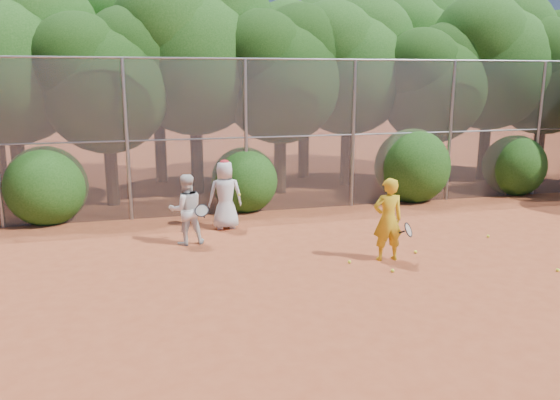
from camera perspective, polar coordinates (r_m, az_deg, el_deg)
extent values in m
plane|color=brown|center=(9.52, 9.81, -9.38)|extent=(80.00, 80.00, 0.00)
cylinder|color=gray|center=(14.08, -15.70, 5.95)|extent=(0.09, 0.09, 4.00)
cylinder|color=gray|center=(14.35, -3.57, 6.52)|extent=(0.09, 0.09, 4.00)
cylinder|color=gray|center=(15.21, 7.66, 6.79)|extent=(0.09, 0.09, 4.00)
cylinder|color=gray|center=(16.58, 17.37, 6.81)|extent=(0.09, 0.09, 4.00)
cylinder|color=gray|center=(18.34, 25.41, 6.69)|extent=(0.09, 0.09, 4.00)
cylinder|color=gray|center=(14.49, 0.32, 14.53)|extent=(20.00, 0.05, 0.05)
cylinder|color=gray|center=(14.57, 0.31, 6.64)|extent=(20.00, 0.04, 0.04)
cube|color=slate|center=(14.57, 0.31, 6.64)|extent=(20.00, 0.02, 4.00)
cylinder|color=black|center=(16.97, -25.64, 3.74)|extent=(0.38, 0.38, 2.52)
sphere|color=#184210|center=(16.81, -26.47, 12.07)|extent=(4.03, 4.03, 4.03)
sphere|color=#184210|center=(17.11, -23.80, 15.69)|extent=(3.23, 3.23, 3.23)
cylinder|color=black|center=(16.00, -17.22, 3.32)|extent=(0.36, 0.36, 2.17)
sphere|color=black|center=(15.81, -17.74, 10.93)|extent=(3.47, 3.47, 3.47)
sphere|color=black|center=(16.15, -15.36, 14.19)|extent=(2.78, 2.78, 2.78)
sphere|color=black|center=(15.60, -20.25, 13.30)|extent=(2.60, 2.60, 2.60)
cylinder|color=black|center=(17.03, -8.70, 5.12)|extent=(0.39, 0.39, 2.66)
sphere|color=#184210|center=(16.89, -9.01, 13.92)|extent=(4.26, 4.26, 4.26)
sphere|color=#184210|center=(17.47, -6.38, 17.45)|extent=(3.40, 3.40, 3.40)
sphere|color=#184210|center=(16.55, -11.67, 16.79)|extent=(3.19, 3.19, 3.19)
cylinder|color=black|center=(16.92, 0.01, 4.56)|extent=(0.37, 0.37, 2.27)
sphere|color=black|center=(16.74, 0.01, 12.13)|extent=(3.64, 3.64, 3.64)
sphere|color=black|center=(17.30, 2.11, 15.16)|extent=(2.91, 2.91, 2.91)
sphere|color=black|center=(16.33, -1.97, 14.66)|extent=(2.73, 2.73, 2.73)
cylinder|color=black|center=(18.44, 6.94, 5.42)|extent=(0.38, 0.38, 2.45)
sphere|color=#184210|center=(18.29, 7.15, 12.90)|extent=(3.92, 3.92, 3.92)
sphere|color=#184210|center=(18.98, 9.07, 15.80)|extent=(3.14, 3.14, 3.14)
sphere|color=#184210|center=(17.79, 5.46, 15.48)|extent=(2.94, 2.94, 2.94)
cylinder|color=black|center=(18.65, 15.25, 4.61)|extent=(0.36, 0.36, 2.10)
sphere|color=black|center=(18.48, 15.63, 10.93)|extent=(3.36, 3.36, 3.36)
sphere|color=black|center=(19.11, 17.06, 13.41)|extent=(2.69, 2.69, 2.69)
sphere|color=black|center=(17.97, 14.51, 13.10)|extent=(2.52, 2.52, 2.52)
cylinder|color=black|center=(20.46, 20.58, 5.63)|extent=(0.39, 0.39, 2.59)
sphere|color=#184210|center=(20.34, 21.15, 12.73)|extent=(4.14, 4.14, 4.14)
sphere|color=#184210|center=(21.20, 22.60, 15.40)|extent=(3.32, 3.32, 3.32)
sphere|color=#184210|center=(19.70, 20.11, 15.25)|extent=(3.11, 3.11, 3.11)
cylinder|color=black|center=(21.46, 25.40, 5.13)|extent=(0.37, 0.37, 2.31)
sphere|color=black|center=(21.32, 25.99, 11.16)|extent=(3.70, 3.70, 3.70)
sphere|color=black|center=(22.10, 27.10, 13.47)|extent=(2.96, 2.96, 2.96)
sphere|color=black|center=(20.70, 25.30, 13.26)|extent=(2.77, 2.77, 2.77)
sphere|color=#184210|center=(19.56, -25.71, 15.61)|extent=(3.36, 3.36, 3.36)
cylinder|color=black|center=(19.13, -12.42, 6.01)|extent=(0.40, 0.40, 2.80)
sphere|color=#184210|center=(19.02, -12.83, 14.25)|extent=(4.48, 4.48, 4.48)
sphere|color=#184210|center=(19.58, -10.30, 17.59)|extent=(3.58, 3.58, 3.58)
sphere|color=#184210|center=(18.72, -15.43, 16.89)|extent=(3.36, 3.36, 3.36)
cylinder|color=black|center=(19.60, 2.49, 6.04)|extent=(0.38, 0.38, 2.52)
sphere|color=#184210|center=(19.46, 2.56, 13.28)|extent=(4.03, 4.03, 4.03)
sphere|color=#184210|center=(20.13, 4.52, 16.11)|extent=(3.23, 3.23, 3.23)
sphere|color=#184210|center=(19.00, 0.75, 15.74)|extent=(3.02, 3.02, 3.02)
cylinder|color=black|center=(21.87, 13.43, 6.69)|extent=(0.40, 0.40, 2.73)
sphere|color=#184210|center=(21.77, 13.80, 13.71)|extent=(4.37, 4.37, 4.37)
sphere|color=#184210|center=(22.62, 15.44, 16.34)|extent=(3.49, 3.49, 3.49)
sphere|color=#184210|center=(21.16, 12.47, 16.18)|extent=(3.28, 3.28, 3.28)
sphere|color=#184210|center=(14.69, -23.26, 1.70)|extent=(2.00, 2.00, 2.00)
sphere|color=#184210|center=(14.80, -3.74, 2.40)|extent=(1.80, 1.80, 1.80)
sphere|color=#184210|center=(16.45, 13.65, 3.83)|extent=(2.20, 2.20, 2.20)
sphere|color=#184210|center=(18.38, 23.30, 3.58)|extent=(1.90, 1.90, 1.90)
imported|color=gold|center=(10.88, 11.20, -2.02)|extent=(0.63, 0.43, 1.66)
torus|color=black|center=(10.91, 13.27, -3.05)|extent=(0.32, 0.33, 0.28)
cylinder|color=black|center=(10.99, 12.25, -3.41)|extent=(0.21, 0.21, 0.15)
imported|color=silver|center=(12.99, -5.74, 0.54)|extent=(0.81, 0.54, 1.64)
ellipsoid|color=red|center=(12.85, -5.82, 3.93)|extent=(0.22, 0.22, 0.13)
sphere|color=yellow|center=(12.84, -4.28, 0.56)|extent=(0.07, 0.07, 0.07)
imported|color=silver|center=(11.90, -9.78, -0.98)|extent=(0.80, 0.66, 1.54)
torus|color=black|center=(11.63, -8.18, -1.09)|extent=(0.35, 0.29, 0.25)
cylinder|color=black|center=(11.83, -8.00, -1.53)|extent=(0.10, 0.24, 0.20)
sphere|color=yellow|center=(11.63, 13.98, -5.28)|extent=(0.07, 0.07, 0.07)
sphere|color=yellow|center=(13.23, 20.92, -3.54)|extent=(0.07, 0.07, 0.07)
sphere|color=yellow|center=(10.45, 11.67, -7.24)|extent=(0.07, 0.07, 0.07)
sphere|color=yellow|center=(11.50, 27.02, -6.54)|extent=(0.07, 0.07, 0.07)
sphere|color=yellow|center=(10.78, 7.28, -6.42)|extent=(0.07, 0.07, 0.07)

